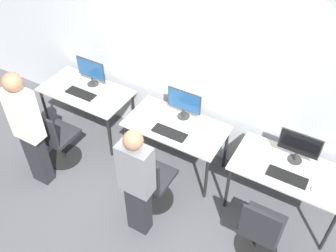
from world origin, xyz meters
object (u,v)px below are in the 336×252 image
at_px(monitor_left, 91,71).
at_px(office_chair_right, 259,232).
at_px(keyboard_center, 169,133).
at_px(keyboard_right, 287,177).
at_px(office_chair_left, 57,141).
at_px(person_center, 137,181).
at_px(person_left, 28,127).
at_px(mouse_center, 191,140).
at_px(mouse_left, 98,101).
at_px(monitor_right, 299,146).
at_px(office_chair_center, 152,183).
at_px(monitor_center, 184,103).
at_px(keyboard_left, 81,93).
at_px(mouse_right, 314,189).

xyz_separation_m(monitor_left, office_chair_right, (2.89, -0.87, -0.58)).
bearing_deg(keyboard_center, keyboard_right, 1.35).
bearing_deg(office_chair_left, person_center, -12.41).
bearing_deg(person_left, mouse_center, 29.04).
height_order(mouse_left, monitor_right, monitor_right).
bearing_deg(keyboard_center, office_chair_center, -83.05).
distance_m(monitor_left, monitor_right, 2.94).
height_order(mouse_left, person_left, person_left).
xyz_separation_m(office_chair_left, office_chair_right, (2.85, 0.03, 0.00)).
bearing_deg(office_chair_right, office_chair_left, -179.34).
relative_size(person_left, monitor_center, 3.64).
relative_size(mouse_left, office_chair_center, 0.10).
bearing_deg(person_center, mouse_center, 79.22).
distance_m(person_left, office_chair_center, 1.62).
bearing_deg(monitor_right, office_chair_left, -162.81).
relative_size(keyboard_center, person_center, 0.29).
relative_size(person_left, keyboard_right, 3.82).
xyz_separation_m(keyboard_left, keyboard_center, (1.47, -0.07, 0.00)).
bearing_deg(monitor_left, office_chair_right, -16.81).
bearing_deg(person_left, person_center, 0.96).
distance_m(mouse_left, office_chair_left, 0.77).
height_order(keyboard_left, keyboard_center, same).
xyz_separation_m(mouse_left, monitor_center, (1.16, 0.31, 0.21)).
xyz_separation_m(office_chair_left, office_chair_center, (1.49, 0.03, 0.00)).
bearing_deg(monitor_right, keyboard_center, -167.23).
xyz_separation_m(keyboard_right, mouse_right, (0.30, -0.02, 0.01)).
height_order(keyboard_left, mouse_left, mouse_left).
xyz_separation_m(office_chair_left, monitor_right, (2.90, 0.90, 0.58)).
distance_m(person_center, office_chair_right, 1.42).
height_order(keyboard_left, office_chair_left, office_chair_left).
distance_m(keyboard_center, person_center, 0.92).
bearing_deg(monitor_right, office_chair_right, -93.42).
xyz_separation_m(mouse_left, keyboard_right, (2.63, -0.02, -0.01)).
relative_size(monitor_center, office_chair_center, 0.50).
bearing_deg(mouse_center, keyboard_center, -176.77).
bearing_deg(mouse_left, office_chair_right, -12.82).
relative_size(mouse_left, person_center, 0.06).
bearing_deg(monitor_left, keyboard_right, -5.97).
relative_size(keyboard_center, office_chair_center, 0.48).
relative_size(monitor_left, mouse_center, 5.16).
bearing_deg(monitor_right, keyboard_left, -174.88).
distance_m(monitor_center, person_center, 1.28).
bearing_deg(monitor_left, mouse_center, -10.43).
distance_m(monitor_left, mouse_right, 3.26).
xyz_separation_m(person_center, keyboard_right, (1.35, 0.94, -0.09)).
relative_size(keyboard_left, keyboard_center, 1.00).
distance_m(keyboard_center, office_chair_right, 1.56).
bearing_deg(office_chair_left, mouse_left, 66.62).
bearing_deg(keyboard_right, mouse_center, -179.13).
bearing_deg(person_left, monitor_right, 23.69).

